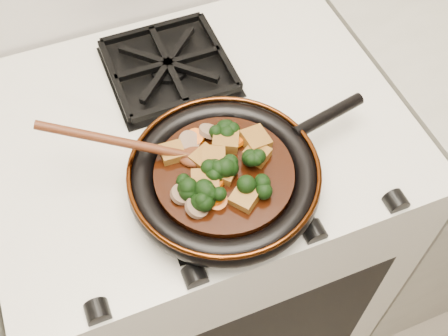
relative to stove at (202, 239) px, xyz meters
name	(u,v)px	position (x,y,z in m)	size (l,w,h in m)	color
stove	(202,239)	(0.00, 0.00, 0.00)	(0.76, 0.60, 0.90)	beige
burner_grate_front	(222,180)	(0.00, -0.14, 0.46)	(0.23, 0.23, 0.03)	black
burner_grate_back	(168,67)	(0.00, 0.14, 0.46)	(0.23, 0.23, 0.03)	black
skillet	(225,176)	(0.00, -0.15, 0.49)	(0.43, 0.31, 0.05)	black
braising_sauce	(224,175)	(0.00, -0.15, 0.50)	(0.22, 0.22, 0.02)	black
tofu_cube_0	(245,198)	(0.01, -0.21, 0.52)	(0.04, 0.04, 0.02)	brown
tofu_cube_1	(213,160)	(-0.01, -0.13, 0.52)	(0.04, 0.04, 0.02)	brown
tofu_cube_2	(205,184)	(-0.04, -0.17, 0.52)	(0.04, 0.04, 0.02)	brown
tofu_cube_3	(257,154)	(0.06, -0.15, 0.52)	(0.04, 0.03, 0.02)	brown
tofu_cube_4	(224,173)	(-0.01, -0.16, 0.52)	(0.03, 0.03, 0.02)	brown
tofu_cube_5	(205,159)	(-0.02, -0.12, 0.52)	(0.04, 0.04, 0.02)	brown
tofu_cube_6	(255,141)	(0.07, -0.12, 0.52)	(0.04, 0.04, 0.02)	brown
tofu_cube_7	(172,153)	(-0.07, -0.09, 0.52)	(0.03, 0.04, 0.02)	brown
tofu_cube_8	(225,142)	(0.02, -0.11, 0.52)	(0.04, 0.04, 0.02)	brown
broccoli_floret_0	(217,175)	(-0.02, -0.16, 0.52)	(0.06, 0.06, 0.06)	black
broccoli_floret_1	(212,198)	(-0.04, -0.20, 0.52)	(0.06, 0.06, 0.05)	black
broccoli_floret_2	(222,130)	(0.02, -0.08, 0.52)	(0.06, 0.06, 0.05)	black
broccoli_floret_3	(222,167)	(-0.01, -0.15, 0.52)	(0.06, 0.06, 0.06)	black
broccoli_floret_4	(256,159)	(0.05, -0.16, 0.52)	(0.06, 0.06, 0.05)	black
broccoli_floret_5	(205,198)	(-0.05, -0.19, 0.52)	(0.06, 0.06, 0.05)	black
broccoli_floret_6	(183,189)	(-0.07, -0.17, 0.52)	(0.06, 0.06, 0.05)	black
broccoli_floret_7	(255,189)	(0.03, -0.21, 0.52)	(0.06, 0.06, 0.05)	black
carrot_coin_0	(215,182)	(-0.02, -0.17, 0.51)	(0.03, 0.03, 0.01)	#C94F05
carrot_coin_1	(217,200)	(-0.03, -0.20, 0.51)	(0.03, 0.03, 0.01)	#C94F05
carrot_coin_2	(235,141)	(0.04, -0.11, 0.51)	(0.03, 0.03, 0.01)	#C94F05
carrot_coin_3	(195,137)	(-0.02, -0.08, 0.51)	(0.03, 0.03, 0.01)	#C94F05
carrot_coin_4	(215,198)	(-0.03, -0.20, 0.51)	(0.03, 0.03, 0.01)	#C94F05
mushroom_slice_0	(197,207)	(-0.07, -0.20, 0.52)	(0.04, 0.04, 0.01)	#7C5F47
mushroom_slice_1	(189,141)	(-0.03, -0.08, 0.52)	(0.04, 0.04, 0.01)	#7C5F47
mushroom_slice_2	(228,130)	(0.03, -0.08, 0.52)	(0.04, 0.04, 0.01)	#7C5F47
mushroom_slice_3	(209,131)	(0.00, -0.07, 0.52)	(0.04, 0.04, 0.01)	#7C5F47
mushroom_slice_4	(181,194)	(-0.08, -0.17, 0.52)	(0.03, 0.03, 0.01)	#7C5F47
wooden_spoon	(151,148)	(-0.10, -0.09, 0.53)	(0.15, 0.09, 0.25)	#4F2310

